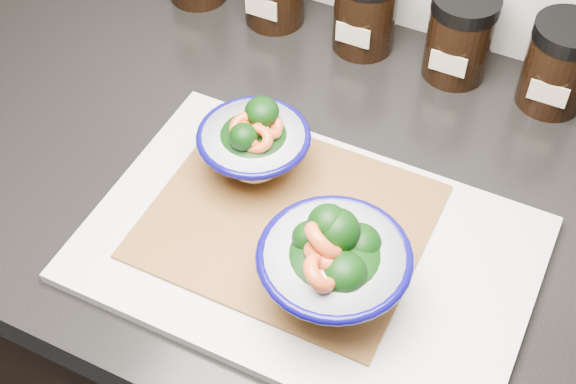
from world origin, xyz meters
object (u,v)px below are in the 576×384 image
at_px(cutting_board, 309,249).
at_px(spice_jar_e, 559,65).
at_px(bowl_left, 254,145).
at_px(spice_jar_d, 460,36).
at_px(bowl_right, 334,266).
at_px(spice_jar_c, 365,9).

bearing_deg(cutting_board, spice_jar_e, 63.91).
xyz_separation_m(bowl_left, spice_jar_e, (0.26, 0.27, 0.00)).
relative_size(cutting_board, bowl_left, 3.69).
distance_m(cutting_board, spice_jar_d, 0.34).
xyz_separation_m(bowl_right, spice_jar_d, (-0.00, 0.38, -0.01)).
xyz_separation_m(bowl_left, bowl_right, (0.14, -0.11, 0.01)).
xyz_separation_m(bowl_left, spice_jar_c, (0.02, 0.27, 0.00)).
bearing_deg(spice_jar_e, bowl_left, -134.02).
xyz_separation_m(cutting_board, spice_jar_c, (-0.08, 0.34, 0.05)).
bearing_deg(bowl_right, cutting_board, 134.97).
xyz_separation_m(spice_jar_d, spice_jar_e, (0.12, 0.00, 0.00)).
distance_m(spice_jar_c, spice_jar_e, 0.24).
height_order(bowl_right, spice_jar_c, bowl_right).
bearing_deg(bowl_right, spice_jar_c, 108.12).
xyz_separation_m(spice_jar_c, spice_jar_d, (0.12, 0.00, 0.00)).
bearing_deg(cutting_board, spice_jar_c, 103.28).
bearing_deg(bowl_right, bowl_left, 141.79).
relative_size(spice_jar_c, spice_jar_d, 1.00).
height_order(cutting_board, spice_jar_c, spice_jar_c).
relative_size(bowl_right, spice_jar_e, 1.28).
xyz_separation_m(bowl_right, spice_jar_c, (-0.12, 0.38, -0.01)).
bearing_deg(spice_jar_d, cutting_board, -97.45).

